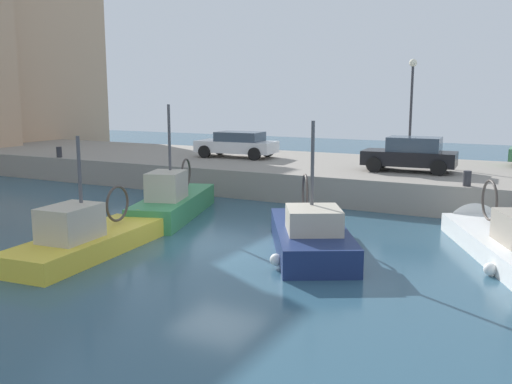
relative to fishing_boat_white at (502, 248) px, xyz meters
The scene contains 12 objects.
water_surface 8.24m from the fishing_boat_white, 113.94° to the left, with size 80.00×80.00×0.00m, color #2D5166.
quay_wall 11.11m from the fishing_boat_white, 42.70° to the left, with size 9.00×56.00×1.20m, color gray.
fishing_boat_white is the anchor object (origin of this frame).
fishing_boat_yellow 11.68m from the fishing_boat_white, 117.27° to the left, with size 6.23×2.25×4.15m.
fishing_boat_navy 5.54m from the fishing_boat_white, 113.76° to the left, with size 6.13×4.52×4.62m.
fishing_boat_green 11.18m from the fishing_boat_white, 91.34° to the left, with size 6.63×3.44×4.88m.
parked_car_black 8.31m from the fishing_boat_white, 31.13° to the left, with size 2.05×3.92×1.47m.
parked_car_white 15.77m from the fishing_boat_white, 58.25° to the left, with size 2.19×4.22×1.32m.
mooring_bollard_mid 4.50m from the fishing_boat_white, 20.87° to the left, with size 0.28×0.28×0.55m, color #2D2D33.
mooring_bollard_north 21.94m from the fishing_boat_white, 79.45° to the left, with size 0.28×0.28×0.55m, color #2D2D33.
quay_streetlamp 11.65m from the fishing_boat_white, 26.67° to the left, with size 0.36×0.36×4.83m.
waterfront_building_east_mid 37.74m from the fishing_boat_white, 69.12° to the left, with size 9.34×8.88×14.39m.
Camera 1 is at (-13.87, -8.49, 4.48)m, focal length 39.72 mm.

